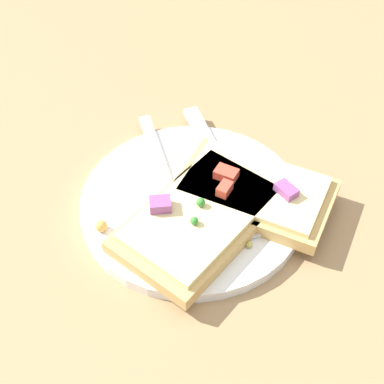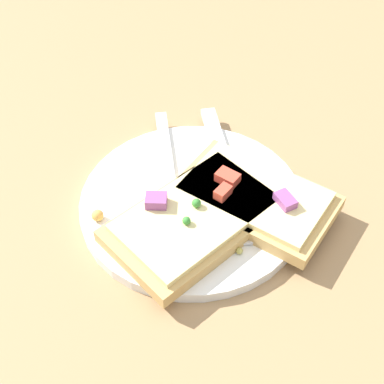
{
  "view_description": "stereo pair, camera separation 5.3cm",
  "coord_description": "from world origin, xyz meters",
  "px_view_note": "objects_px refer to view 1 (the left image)",
  "views": [
    {
      "loc": [
        -0.02,
        -0.36,
        0.41
      ],
      "look_at": [
        0.0,
        0.0,
        0.02
      ],
      "focal_mm": 50.0,
      "sensor_mm": 36.0,
      "label": 1
    },
    {
      "loc": [
        0.04,
        -0.36,
        0.41
      ],
      "look_at": [
        0.0,
        0.0,
        0.02
      ],
      "focal_mm": 50.0,
      "sensor_mm": 36.0,
      "label": 2
    }
  ],
  "objects_px": {
    "fork": "(167,184)",
    "plate": "(192,203)",
    "pizza_slice_main": "(200,217)",
    "pizza_slice_corner": "(254,189)",
    "knife": "(215,156)"
  },
  "relations": [
    {
      "from": "plate",
      "to": "fork",
      "type": "height_order",
      "value": "fork"
    },
    {
      "from": "plate",
      "to": "pizza_slice_corner",
      "type": "relative_size",
      "value": 1.27
    },
    {
      "from": "plate",
      "to": "pizza_slice_main",
      "type": "relative_size",
      "value": 1.19
    },
    {
      "from": "fork",
      "to": "knife",
      "type": "relative_size",
      "value": 1.0
    },
    {
      "from": "fork",
      "to": "knife",
      "type": "height_order",
      "value": "knife"
    },
    {
      "from": "pizza_slice_main",
      "to": "fork",
      "type": "bearing_deg",
      "value": 72.57
    },
    {
      "from": "plate",
      "to": "pizza_slice_corner",
      "type": "height_order",
      "value": "pizza_slice_corner"
    },
    {
      "from": "plate",
      "to": "pizza_slice_corner",
      "type": "xyz_separation_m",
      "value": [
        0.06,
        0.0,
        0.02
      ]
    },
    {
      "from": "knife",
      "to": "pizza_slice_corner",
      "type": "distance_m",
      "value": 0.07
    },
    {
      "from": "knife",
      "to": "pizza_slice_corner",
      "type": "height_order",
      "value": "pizza_slice_corner"
    },
    {
      "from": "plate",
      "to": "pizza_slice_main",
      "type": "xyz_separation_m",
      "value": [
        0.01,
        -0.03,
        0.02
      ]
    },
    {
      "from": "plate",
      "to": "fork",
      "type": "distance_m",
      "value": 0.03
    },
    {
      "from": "fork",
      "to": "plate",
      "type": "bearing_deg",
      "value": 39.68
    },
    {
      "from": "plate",
      "to": "pizza_slice_main",
      "type": "bearing_deg",
      "value": -79.0
    },
    {
      "from": "plate",
      "to": "pizza_slice_main",
      "type": "height_order",
      "value": "pizza_slice_main"
    }
  ]
}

